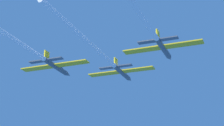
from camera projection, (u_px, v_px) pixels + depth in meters
jet_lead at (104, 56)px, 80.77m from camera, size 16.11×44.08×2.67m
jet_left_wing at (28, 49)px, 74.86m from camera, size 16.11×42.88×2.67m
jet_right_wing at (146, 23)px, 65.85m from camera, size 16.11×45.23×2.67m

